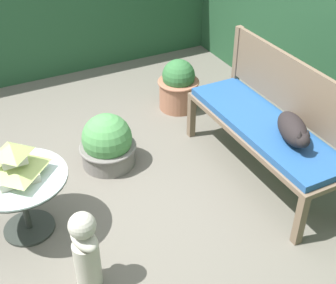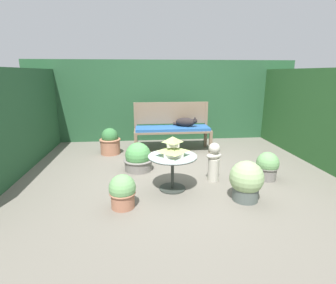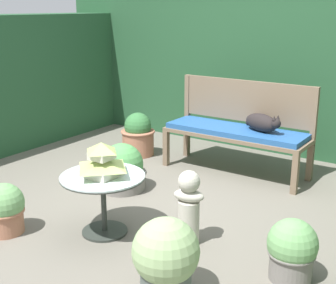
% 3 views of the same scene
% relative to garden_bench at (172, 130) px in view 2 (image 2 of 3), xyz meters
% --- Properties ---
extents(ground, '(30.00, 30.00, 0.00)m').
position_rel_garden_bench_xyz_m(ground, '(-0.08, -1.24, -0.45)').
color(ground, '#666056').
extents(foliage_hedge_back, '(6.40, 1.07, 1.91)m').
position_rel_garden_bench_xyz_m(foliage_hedge_back, '(-0.08, 1.48, 0.51)').
color(foliage_hedge_back, '#234C2D').
rests_on(foliage_hedge_back, ground).
extents(foliage_hedge_right, '(0.70, 3.79, 1.70)m').
position_rel_garden_bench_xyz_m(foliage_hedge_right, '(2.77, -0.95, 0.40)').
color(foliage_hedge_right, '#285628').
rests_on(foliage_hedge_right, ground).
extents(garden_bench, '(1.61, 0.51, 0.52)m').
position_rel_garden_bench_xyz_m(garden_bench, '(0.00, 0.00, 0.00)').
color(garden_bench, brown).
rests_on(garden_bench, ground).
extents(bench_backrest, '(1.61, 0.06, 1.01)m').
position_rel_garden_bench_xyz_m(bench_backrest, '(-0.00, 0.24, 0.28)').
color(bench_backrest, brown).
rests_on(bench_backrest, ground).
extents(cat, '(0.49, 0.36, 0.21)m').
position_rel_garden_bench_xyz_m(cat, '(0.29, 0.04, 0.16)').
color(cat, black).
rests_on(cat, garden_bench).
extents(patio_table, '(0.69, 0.69, 0.50)m').
position_rel_garden_bench_xyz_m(patio_table, '(-0.23, -1.91, -0.05)').
color(patio_table, '#2D332D').
rests_on(patio_table, ground).
extents(pagoda_birdhouse, '(0.36, 0.36, 0.28)m').
position_rel_garden_bench_xyz_m(pagoda_birdhouse, '(-0.23, -1.91, 0.17)').
color(pagoda_birdhouse, beige).
rests_on(pagoda_birdhouse, patio_table).
extents(garden_bust, '(0.27, 0.19, 0.60)m').
position_rel_garden_bench_xyz_m(garden_bust, '(0.43, -1.67, -0.14)').
color(garden_bust, '#B7B2A3').
rests_on(garden_bust, ground).
extents(potted_plant_patio_mid, '(0.33, 0.33, 0.43)m').
position_rel_garden_bench_xyz_m(potted_plant_patio_mid, '(-0.90, -2.37, -0.24)').
color(potted_plant_patio_mid, '#9E664C').
rests_on(potted_plant_patio_mid, ground).
extents(potted_plant_hedge_corner, '(0.43, 0.43, 0.54)m').
position_rel_garden_bench_xyz_m(potted_plant_hedge_corner, '(-1.30, -0.09, -0.19)').
color(potted_plant_hedge_corner, '#9E664C').
rests_on(potted_plant_hedge_corner, ground).
extents(potted_plant_path_edge, '(0.34, 0.34, 0.44)m').
position_rel_garden_bench_xyz_m(potted_plant_path_edge, '(1.28, -1.70, -0.23)').
color(potted_plant_path_edge, slate).
rests_on(potted_plant_path_edge, ground).
extents(potted_plant_bench_left, '(0.50, 0.50, 0.48)m').
position_rel_garden_bench_xyz_m(potted_plant_bench_left, '(-0.72, -1.09, -0.24)').
color(potted_plant_bench_left, slate).
rests_on(potted_plant_bench_left, ground).
extents(potted_plant_table_near, '(0.44, 0.44, 0.53)m').
position_rel_garden_bench_xyz_m(potted_plant_table_near, '(0.68, -2.34, -0.18)').
color(potted_plant_table_near, '#4C5651').
rests_on(potted_plant_table_near, ground).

